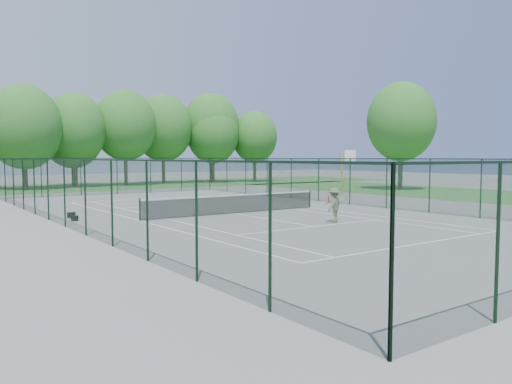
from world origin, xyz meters
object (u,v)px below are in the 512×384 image
at_px(tennis_net, 235,203).
at_px(sports_bag_a, 71,215).
at_px(basketball_goal, 346,164).
at_px(tennis_player, 334,205).

distance_m(tennis_net, sports_bag_a, 8.49).
height_order(tennis_net, basketball_goal, basketball_goal).
bearing_deg(basketball_goal, sports_bag_a, -174.71).
height_order(basketball_goal, tennis_player, basketball_goal).
bearing_deg(tennis_net, tennis_player, -73.13).
relative_size(basketball_goal, sports_bag_a, 10.12).
relative_size(sports_bag_a, tennis_player, 0.19).
bearing_deg(basketball_goal, tennis_player, -137.89).
distance_m(tennis_net, tennis_player, 6.13).
bearing_deg(tennis_net, sports_bag_a, 158.04).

